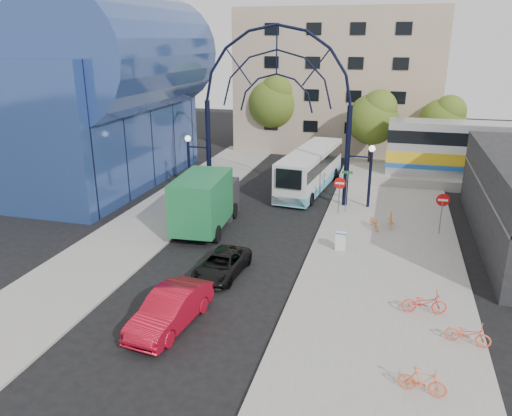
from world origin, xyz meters
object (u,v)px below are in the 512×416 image
(red_sedan, at_px, (170,309))
(bike_far_b, at_px, (423,381))
(tree_north_b, at_px, (275,100))
(city_bus, at_px, (311,169))
(stop_sign, at_px, (340,187))
(green_truck, at_px, (206,201))
(tree_north_a, at_px, (374,117))
(tree_north_c, at_px, (444,120))
(bike_near_a, at_px, (375,222))
(bike_far_c, at_px, (468,334))
(gateway_arch, at_px, (276,79))
(sandwich_board, at_px, (341,239))
(bike_near_b, at_px, (391,219))
(street_name_sign, at_px, (347,183))
(bike_far_a, at_px, (424,303))
(black_suv, at_px, (222,265))
(do_not_enter_sign, at_px, (442,204))

(red_sedan, bearing_deg, bike_far_b, -3.38)
(tree_north_b, xyz_separation_m, city_bus, (5.81, -12.19, -3.67))
(stop_sign, bearing_deg, green_truck, -149.53)
(tree_north_a, height_order, tree_north_c, tree_north_a)
(city_bus, distance_m, bike_near_a, 9.59)
(bike_near_a, distance_m, bike_far_c, 12.20)
(red_sedan, bearing_deg, tree_north_c, 75.15)
(gateway_arch, relative_size, sandwich_board, 13.80)
(bike_far_c, bearing_deg, bike_near_a, 28.85)
(sandwich_board, distance_m, city_bus, 12.35)
(green_truck, bearing_deg, sandwich_board, -14.88)
(bike_near_b, bearing_deg, street_name_sign, 144.01)
(city_bus, height_order, bike_far_b, city_bus)
(street_name_sign, distance_m, tree_north_a, 13.59)
(tree_north_a, xyz_separation_m, bike_near_a, (1.13, -16.09, -4.08))
(bike_near_a, bearing_deg, bike_far_b, -101.85)
(gateway_arch, distance_m, bike_far_a, 18.64)
(tree_north_c, bearing_deg, black_suv, -114.18)
(street_name_sign, relative_size, black_suv, 0.68)
(black_suv, bearing_deg, tree_north_c, 70.02)
(tree_north_c, xyz_separation_m, city_bus, (-10.19, -10.19, -2.68))
(bike_far_a, xyz_separation_m, bike_far_c, (1.51, -1.93, -0.05))
(city_bus, xyz_separation_m, red_sedan, (-2.13, -21.10, -0.83))
(city_bus, bearing_deg, bike_near_b, -43.33)
(bike_far_a, bearing_deg, street_name_sign, 12.34)
(bike_far_b, xyz_separation_m, bike_far_c, (1.76, 3.39, -0.03))
(city_bus, height_order, black_suv, city_bus)
(gateway_arch, bearing_deg, bike_near_a, -29.84)
(stop_sign, bearing_deg, tree_north_b, 115.83)
(bike_near_a, bearing_deg, black_suv, -150.49)
(bike_far_c, bearing_deg, bike_far_b, 162.27)
(black_suv, xyz_separation_m, bike_far_b, (9.21, -6.63, 0.02))
(green_truck, distance_m, bike_near_b, 11.40)
(city_bus, relative_size, bike_far_a, 6.09)
(green_truck, bearing_deg, bike_far_c, -37.63)
(do_not_enter_sign, xyz_separation_m, bike_near_a, (-3.74, -0.16, -1.45))
(do_not_enter_sign, height_order, tree_north_b, tree_north_b)
(green_truck, xyz_separation_m, bike_near_b, (10.95, 2.96, -1.15))
(black_suv, height_order, bike_near_b, black_suv)
(do_not_enter_sign, bearing_deg, city_bus, 139.51)
(bike_far_b, bearing_deg, city_bus, 27.39)
(sandwich_board, relative_size, green_truck, 0.14)
(tree_north_c, bearing_deg, green_truck, -126.15)
(bike_far_b, relative_size, bike_far_c, 0.94)
(tree_north_c, xyz_separation_m, black_suv, (-11.84, -26.37, -3.70))
(city_bus, distance_m, bike_far_b, 24.06)
(red_sedan, bearing_deg, bike_far_a, 26.55)
(tree_north_c, height_order, green_truck, tree_north_c)
(black_suv, bearing_deg, tree_north_b, 102.54)
(sandwich_board, bearing_deg, bike_near_a, 66.78)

